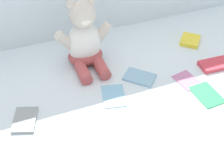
{
  "coord_description": "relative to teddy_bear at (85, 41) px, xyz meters",
  "views": [
    {
      "loc": [
        -0.3,
        -0.85,
        0.84
      ],
      "look_at": [
        -0.01,
        -0.1,
        0.1
      ],
      "focal_mm": 49.09,
      "sensor_mm": 36.0,
      "label": 1
    }
  ],
  "objects": [
    {
      "name": "ground_plane",
      "position": [
        0.02,
        -0.18,
        -0.11
      ],
      "size": [
        3.2,
        3.2,
        0.0
      ],
      "primitive_type": "plane",
      "color": "silver"
    },
    {
      "name": "teddy_bear",
      "position": [
        0.0,
        0.0,
        0.0
      ],
      "size": [
        0.24,
        0.21,
        0.29
      ],
      "rotation": [
        0.0,
        0.0,
        0.0
      ],
      "color": "white",
      "rests_on": "ground_plane"
    },
    {
      "name": "book_case_0",
      "position": [
        0.04,
        -0.24,
        -0.11
      ],
      "size": [
        0.11,
        0.14,
        0.01
      ],
      "primitive_type": "cube",
      "rotation": [
        0.0,
        0.0,
        2.91
      ],
      "color": "#7CB6D2",
      "rests_on": "ground_plane"
    },
    {
      "name": "book_case_1",
      "position": [
        -0.31,
        -0.24,
        -0.1
      ],
      "size": [
        0.11,
        0.14,
        0.01
      ],
      "primitive_type": "cube",
      "rotation": [
        0.0,
        0.0,
        5.95
      ],
      "color": "gray",
      "rests_on": "ground_plane"
    },
    {
      "name": "book_case_2",
      "position": [
        0.35,
        -0.27,
        -0.11
      ],
      "size": [
        0.1,
        0.12,
        0.01
      ],
      "primitive_type": "cube",
      "rotation": [
        0.0,
        0.0,
        0.18
      ],
      "color": "#BE6F99",
      "rests_on": "ground_plane"
    },
    {
      "name": "book_case_3",
      "position": [
        0.17,
        -0.18,
        -0.1
      ],
      "size": [
        0.14,
        0.14,
        0.01
      ],
      "primitive_type": "cube",
      "rotation": [
        0.0,
        0.0,
        3.93
      ],
      "color": "#82AFCA",
      "rests_on": "ground_plane"
    },
    {
      "name": "book_case_4",
      "position": [
        0.51,
        -0.23,
        -0.1
      ],
      "size": [
        0.14,
        0.08,
        0.02
      ],
      "primitive_type": "cube",
      "rotation": [
        0.0,
        0.0,
        1.52
      ],
      "color": "#CE3845",
      "rests_on": "ground_plane"
    },
    {
      "name": "book_case_5",
      "position": [
        0.51,
        -0.03,
        -0.1
      ],
      "size": [
        0.13,
        0.13,
        0.02
      ],
      "primitive_type": "cube",
      "rotation": [
        0.0,
        0.0,
        5.56
      ],
      "color": "yellow",
      "rests_on": "ground_plane"
    },
    {
      "name": "book_case_8",
      "position": [
        0.38,
        -0.37,
        -0.11
      ],
      "size": [
        0.1,
        0.13,
        0.01
      ],
      "primitive_type": "cube",
      "rotation": [
        0.0,
        0.0,
        3.2
      ],
      "color": "#32A45D",
      "rests_on": "ground_plane"
    }
  ]
}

